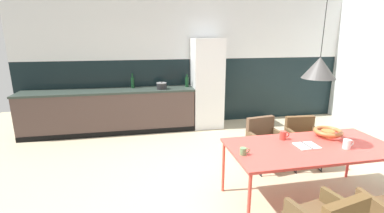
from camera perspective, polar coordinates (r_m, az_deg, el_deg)
The scene contains 17 objects.
ground_plane at distance 3.79m, azimuth 9.82°, elevation -17.11°, with size 9.67×9.67×0.00m, color tan.
back_wall_splashback_dark at distance 6.31m, azimuth 0.11°, elevation 3.28°, with size 7.44×0.12×1.47m, color black.
back_wall_panel_upper at distance 6.19m, azimuth 0.12°, elevation 16.79°, with size 7.44×0.12×1.47m, color silver.
kitchen_counter at distance 5.93m, azimuth -16.77°, elevation -0.94°, with size 3.51×0.63×0.90m.
refrigerator_column at distance 5.98m, azimuth 3.15°, elevation 4.84°, with size 0.64×0.60×1.93m, color silver.
dining_table at distance 3.52m, azimuth 23.68°, elevation -8.20°, with size 1.94×0.91×0.73m.
armchair_by_stool at distance 4.54m, azimuth 22.24°, elevation -5.48°, with size 0.52×0.50×0.76m.
armchair_far_side at distance 4.30m, azimuth 14.91°, elevation -6.13°, with size 0.55×0.54×0.77m.
fruit_bowl at distance 3.90m, azimuth 26.63°, elevation -4.80°, with size 0.35×0.35×0.09m.
open_book at distance 3.48m, azimuth 22.93°, elevation -7.58°, with size 0.25×0.22×0.02m.
mug_short_terracotta at distance 3.03m, azimuth 10.74°, elevation -9.20°, with size 0.11×0.07×0.08m.
mug_tall_blue at distance 3.58m, azimuth 18.60°, elevation -5.74°, with size 0.13×0.08×0.11m.
mug_white_ceramic at distance 3.60m, azimuth 29.77°, elevation -6.82°, with size 0.13×0.08×0.11m.
cooking_pot at distance 5.71m, azimuth -6.38°, elevation 4.33°, with size 0.21×0.21×0.16m.
bottle_spice_small at distance 5.92m, azimuth -1.06°, elevation 5.24°, with size 0.07×0.07×0.27m.
bottle_vinegar_dark at distance 5.91m, azimuth -12.33°, elevation 4.99°, with size 0.07×0.07×0.31m.
pendant_lamp_over_table_near at distance 3.31m, azimuth 25.14°, elevation 7.38°, with size 0.36×0.36×1.38m.
Camera 1 is at (-1.23, -2.99, 1.98)m, focal length 25.43 mm.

